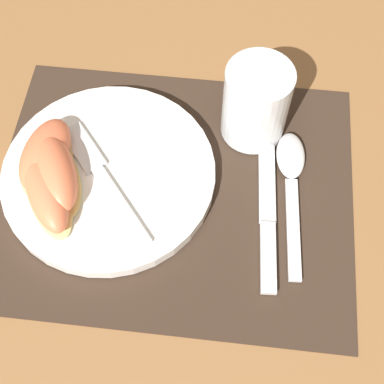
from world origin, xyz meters
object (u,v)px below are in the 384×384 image
knife (267,211)px  fork (100,174)px  plate (109,174)px  spoon (291,174)px  citrus_wedge_0 (46,155)px  citrus_wedge_2 (46,191)px  juice_glass (255,106)px  citrus_wedge_1 (57,173)px

knife → fork: bearing=174.6°
knife → fork: fork is taller
plate → spoon: (0.21, 0.03, -0.00)m
citrus_wedge_0 → fork: bearing=-9.2°
knife → citrus_wedge_2: 0.25m
juice_glass → spoon: (0.05, -0.06, -0.04)m
plate → juice_glass: size_ratio=2.46×
spoon → citrus_wedge_1: bearing=-170.3°
plate → spoon: plate is taller
citrus_wedge_2 → fork: bearing=34.5°
plate → knife: plate is taller
knife → plate: bearing=172.6°
plate → citrus_wedge_0: (-0.07, 0.00, 0.02)m
plate → fork: fork is taller
spoon → citrus_wedge_0: bearing=-175.6°
juice_glass → citrus_wedge_1: juice_glass is taller
juice_glass → citrus_wedge_0: size_ratio=0.94×
juice_glass → citrus_wedge_2: 0.26m
juice_glass → spoon: 0.09m
fork → citrus_wedge_1: (-0.04, -0.01, 0.01)m
spoon → fork: (-0.22, -0.03, 0.01)m
citrus_wedge_1 → citrus_wedge_2: citrus_wedge_1 is taller
knife → spoon: bearing=63.1°
plate → knife: size_ratio=1.20×
knife → citrus_wedge_0: (-0.26, 0.03, 0.03)m
citrus_wedge_1 → citrus_wedge_2: bearing=-107.9°
spoon → citrus_wedge_1: 0.27m
plate → citrus_wedge_1: (-0.05, -0.02, 0.03)m
knife → spoon: spoon is taller
juice_glass → fork: bearing=-150.6°
juice_glass → knife: bearing=-78.0°
plate → citrus_wedge_2: 0.08m
citrus_wedge_1 → fork: bearing=16.3°
citrus_wedge_0 → citrus_wedge_2: 0.05m
citrus_wedge_0 → citrus_wedge_2: (0.01, -0.05, 0.00)m
juice_glass → fork: juice_glass is taller
plate → citrus_wedge_0: citrus_wedge_0 is taller
plate → citrus_wedge_1: 0.06m
plate → fork: (-0.01, -0.01, 0.01)m
citrus_wedge_0 → citrus_wedge_2: size_ratio=0.87×
juice_glass → citrus_wedge_2: juice_glass is taller
fork → juice_glass: bearing=29.4°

